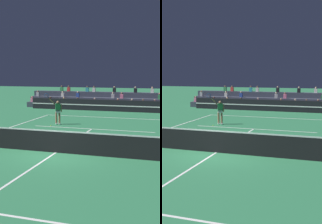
% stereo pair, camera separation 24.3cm
% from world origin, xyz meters
% --- Properties ---
extents(ground_plane, '(120.00, 120.00, 0.00)m').
position_xyz_m(ground_plane, '(0.00, 0.00, 0.00)').
color(ground_plane, '#2D7A4C').
extents(court_lines, '(11.10, 23.90, 0.01)m').
position_xyz_m(court_lines, '(0.00, 0.00, 0.00)').
color(court_lines, white).
rests_on(court_lines, ground).
extents(tennis_net, '(12.00, 0.10, 1.10)m').
position_xyz_m(tennis_net, '(0.00, 0.00, 0.54)').
color(tennis_net, '#2D6B38').
rests_on(tennis_net, ground).
extents(sponsor_banner_wall, '(18.00, 0.26, 1.10)m').
position_xyz_m(sponsor_banner_wall, '(0.00, 16.13, 0.55)').
color(sponsor_banner_wall, black).
rests_on(sponsor_banner_wall, ground).
extents(bleacher_stand, '(20.35, 2.85, 2.28)m').
position_xyz_m(bleacher_stand, '(-0.00, 18.67, 0.65)').
color(bleacher_stand, '#383D4C').
rests_on(bleacher_stand, ground).
extents(tennis_player, '(1.18, 0.65, 2.33)m').
position_xyz_m(tennis_player, '(-2.87, 7.50, 0.98)').
color(tennis_player, '#9E7051').
rests_on(tennis_player, ground).
extents(tennis_ball, '(0.07, 0.07, 0.07)m').
position_xyz_m(tennis_ball, '(-3.06, 6.67, 0.03)').
color(tennis_ball, '#C6DB33').
rests_on(tennis_ball, ground).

